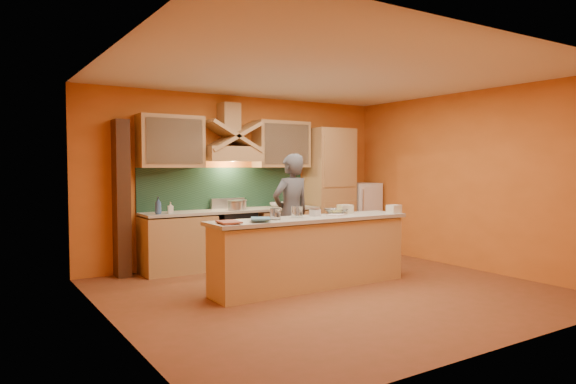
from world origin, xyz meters
TOP-DOWN VIEW (x-y plane):
  - floor at (0.00, 0.00)m, footprint 5.50×5.00m
  - ceiling at (0.00, 0.00)m, footprint 5.50×5.00m
  - wall_back at (0.00, 2.50)m, footprint 5.50×0.02m
  - wall_front at (0.00, -2.50)m, footprint 5.50×0.02m
  - wall_left at (-2.75, 0.00)m, footprint 0.02×5.00m
  - wall_right at (2.75, 0.00)m, footprint 0.02×5.00m
  - base_cabinet_left at (-1.25, 2.20)m, footprint 1.10×0.60m
  - base_cabinet_right at (0.65, 2.20)m, footprint 1.10×0.60m
  - counter_top at (-0.30, 2.20)m, footprint 3.00×0.62m
  - stove at (-0.30, 2.20)m, footprint 0.60×0.58m
  - backsplash at (-0.30, 2.48)m, footprint 3.00×0.03m
  - range_hood at (-0.30, 2.25)m, footprint 0.92×0.50m
  - hood_chimney at (-0.30, 2.35)m, footprint 0.30×0.30m
  - upper_cabinet_left at (-1.30, 2.33)m, footprint 1.00×0.35m
  - upper_cabinet_right at (0.70, 2.33)m, footprint 1.00×0.35m
  - pantry_column at (1.65, 2.20)m, footprint 0.80×0.60m
  - fridge at (2.40, 2.20)m, footprint 0.58×0.60m
  - trim_column_left at (-2.05, 2.35)m, footprint 0.20×0.30m
  - island_body at (-0.10, 0.30)m, footprint 2.80×0.55m
  - island_top at (-0.10, 0.30)m, footprint 2.90×0.62m
  - person at (0.19, 1.24)m, footprint 0.70×0.49m
  - pot_large at (-0.34, 2.06)m, footprint 0.28×0.28m
  - pot_small at (-0.17, 2.20)m, footprint 0.23×0.23m
  - soap_bottle_a at (-1.40, 2.10)m, footprint 0.09×0.09m
  - soap_bottle_b at (-1.60, 2.07)m, footprint 0.11×0.11m
  - bowl_back at (0.55, 2.24)m, footprint 0.32×0.32m
  - dish_rack at (0.68, 2.01)m, footprint 0.33×0.30m
  - book_lower at (-1.48, 0.22)m, footprint 0.28×0.36m
  - book_upper at (-1.04, 0.25)m, footprint 0.36×0.40m
  - jar_large at (-0.29, 0.35)m, footprint 0.16×0.16m
  - jar_small at (-0.66, 0.30)m, footprint 0.15×0.15m
  - kitchen_scale at (0.03, 0.39)m, footprint 0.13×0.13m
  - mixing_bowl at (0.45, 0.47)m, footprint 0.36×0.36m
  - cloth at (0.33, 0.31)m, footprint 0.33×0.30m
  - grocery_bag_a at (0.61, 0.45)m, footprint 0.21×0.17m
  - grocery_bag_b at (1.28, 0.16)m, footprint 0.20×0.16m

SIDE VIEW (x-z plane):
  - floor at x=0.00m, z-range -0.01..0.01m
  - base_cabinet_left at x=-1.25m, z-range 0.00..0.86m
  - base_cabinet_right at x=0.65m, z-range 0.00..0.86m
  - island_body at x=-0.10m, z-range 0.00..0.88m
  - stove at x=-0.30m, z-range 0.00..0.90m
  - fridge at x=2.40m, z-range 0.00..1.30m
  - counter_top at x=-0.30m, z-range 0.88..0.92m
  - person at x=0.19m, z-range 0.00..1.81m
  - island_top at x=-0.10m, z-range 0.90..0.95m
  - cloth at x=0.33m, z-range 0.94..0.96m
  - bowl_back at x=0.55m, z-range 0.92..1.00m
  - book_lower at x=-1.48m, z-range 0.94..0.98m
  - dish_rack at x=0.68m, z-range 0.92..1.02m
  - pot_small at x=-0.17m, z-range 0.90..1.05m
  - pot_large at x=-0.34m, z-range 0.90..1.05m
  - book_upper at x=-1.04m, z-range 0.97..0.99m
  - mixing_bowl at x=0.45m, z-range 0.95..1.02m
  - kitchen_scale at x=0.03m, z-range 0.95..1.04m
  - grocery_bag_b at x=1.28m, z-range 0.95..1.06m
  - soap_bottle_a at x=-1.40m, z-range 0.92..1.09m
  - grocery_bag_a at x=0.61m, z-range 0.95..1.07m
  - jar_small at x=-0.66m, z-range 0.95..1.09m
  - jar_large at x=-0.29m, z-range 0.95..1.10m
  - soap_bottle_b at x=-1.60m, z-range 0.92..1.17m
  - pantry_column at x=1.65m, z-range 0.00..2.30m
  - trim_column_left at x=-2.05m, z-range 0.00..2.30m
  - backsplash at x=-0.30m, z-range 0.90..1.60m
  - wall_back at x=0.00m, z-range 0.00..2.80m
  - wall_front at x=0.00m, z-range 0.00..2.80m
  - wall_left at x=-2.75m, z-range 0.00..2.80m
  - wall_right at x=2.75m, z-range 0.00..2.80m
  - range_hood at x=-0.30m, z-range 1.70..1.94m
  - upper_cabinet_left at x=-1.30m, z-range 1.60..2.40m
  - upper_cabinet_right at x=0.70m, z-range 1.60..2.40m
  - hood_chimney at x=-0.30m, z-range 2.15..2.65m
  - ceiling at x=0.00m, z-range 2.79..2.80m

